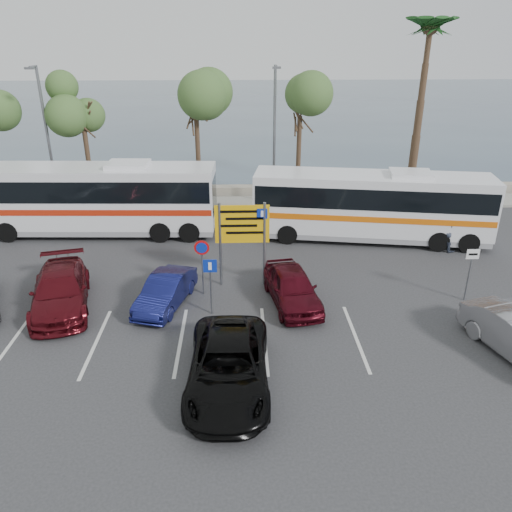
{
  "coord_description": "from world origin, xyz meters",
  "views": [
    {
      "loc": [
        0.88,
        -15.62,
        9.69
      ],
      "look_at": [
        1.55,
        3.0,
        1.38
      ],
      "focal_mm": 35.0,
      "sensor_mm": 36.0,
      "label": 1
    }
  ],
  "objects_px": {
    "street_lamp_left": "(46,132)",
    "street_lamp_right": "(275,130)",
    "car_maroon": "(60,290)",
    "car_red": "(292,287)",
    "suv_black": "(228,367)",
    "direction_sign": "(242,230)",
    "car_blue": "(166,291)",
    "pedestrian_far": "(449,231)",
    "coach_bus_left": "(96,201)",
    "coach_bus_right": "(371,208)"
  },
  "relations": [
    {
      "from": "street_lamp_left",
      "to": "street_lamp_right",
      "type": "xyz_separation_m",
      "value": [
        13.0,
        0.0,
        0.0
      ]
    },
    {
      "from": "street_lamp_right",
      "to": "coach_bus_right",
      "type": "distance_m",
      "value": 7.68
    },
    {
      "from": "car_blue",
      "to": "pedestrian_far",
      "type": "relative_size",
      "value": 1.9
    },
    {
      "from": "car_maroon",
      "to": "pedestrian_far",
      "type": "bearing_deg",
      "value": 2.68
    },
    {
      "from": "coach_bus_left",
      "to": "street_lamp_right",
      "type": "bearing_deg",
      "value": 23.58
    },
    {
      "from": "car_blue",
      "to": "pedestrian_far",
      "type": "xyz_separation_m",
      "value": [
        13.0,
        5.0,
        0.37
      ]
    },
    {
      "from": "coach_bus_left",
      "to": "pedestrian_far",
      "type": "distance_m",
      "value": 17.75
    },
    {
      "from": "coach_bus_right",
      "to": "pedestrian_far",
      "type": "height_order",
      "value": "coach_bus_right"
    },
    {
      "from": "street_lamp_left",
      "to": "car_blue",
      "type": "height_order",
      "value": "street_lamp_left"
    },
    {
      "from": "coach_bus_right",
      "to": "suv_black",
      "type": "relative_size",
      "value": 2.31
    },
    {
      "from": "street_lamp_right",
      "to": "suv_black",
      "type": "bearing_deg",
      "value": -98.36
    },
    {
      "from": "car_red",
      "to": "suv_black",
      "type": "bearing_deg",
      "value": -124.98
    },
    {
      "from": "street_lamp_left",
      "to": "car_maroon",
      "type": "relative_size",
      "value": 1.61
    },
    {
      "from": "car_blue",
      "to": "car_red",
      "type": "relative_size",
      "value": 0.9
    },
    {
      "from": "street_lamp_left",
      "to": "pedestrian_far",
      "type": "xyz_separation_m",
      "value": [
        21.0,
        -7.02,
        -3.62
      ]
    },
    {
      "from": "car_red",
      "to": "suv_black",
      "type": "relative_size",
      "value": 0.81
    },
    {
      "from": "street_lamp_right",
      "to": "suv_black",
      "type": "distance_m",
      "value": 17.63
    },
    {
      "from": "street_lamp_left",
      "to": "car_blue",
      "type": "bearing_deg",
      "value": -56.35
    },
    {
      "from": "direction_sign",
      "to": "street_lamp_right",
      "type": "bearing_deg",
      "value": 79.06
    },
    {
      "from": "suv_black",
      "to": "car_maroon",
      "type": "bearing_deg",
      "value": 143.71
    },
    {
      "from": "car_blue",
      "to": "car_maroon",
      "type": "relative_size",
      "value": 0.75
    },
    {
      "from": "car_maroon",
      "to": "car_red",
      "type": "xyz_separation_m",
      "value": [
        8.9,
        -0.0,
        -0.02
      ]
    },
    {
      "from": "street_lamp_right",
      "to": "car_maroon",
      "type": "relative_size",
      "value": 1.61
    },
    {
      "from": "suv_black",
      "to": "coach_bus_right",
      "type": "bearing_deg",
      "value": 59.99
    },
    {
      "from": "direction_sign",
      "to": "coach_bus_right",
      "type": "relative_size",
      "value": 0.3
    },
    {
      "from": "direction_sign",
      "to": "car_red",
      "type": "bearing_deg",
      "value": -41.84
    },
    {
      "from": "coach_bus_left",
      "to": "suv_black",
      "type": "height_order",
      "value": "coach_bus_left"
    },
    {
      "from": "direction_sign",
      "to": "car_blue",
      "type": "distance_m",
      "value": 3.9
    },
    {
      "from": "direction_sign",
      "to": "suv_black",
      "type": "xyz_separation_m",
      "value": [
        -0.5,
        -6.7,
        -1.71
      ]
    },
    {
      "from": "street_lamp_left",
      "to": "coach_bus_left",
      "type": "height_order",
      "value": "street_lamp_left"
    },
    {
      "from": "coach_bus_left",
      "to": "coach_bus_right",
      "type": "xyz_separation_m",
      "value": [
        14.0,
        -1.35,
        -0.09
      ]
    },
    {
      "from": "street_lamp_left",
      "to": "car_red",
      "type": "xyz_separation_m",
      "value": [
        12.9,
        -12.02,
        -3.89
      ]
    },
    {
      "from": "coach_bus_right",
      "to": "car_blue",
      "type": "height_order",
      "value": "coach_bus_right"
    },
    {
      "from": "coach_bus_right",
      "to": "car_red",
      "type": "xyz_separation_m",
      "value": [
        -4.6,
        -6.52,
        -0.98
      ]
    },
    {
      "from": "pedestrian_far",
      "to": "street_lamp_right",
      "type": "bearing_deg",
      "value": 20.94
    },
    {
      "from": "street_lamp_left",
      "to": "coach_bus_right",
      "type": "height_order",
      "value": "street_lamp_left"
    },
    {
      "from": "car_blue",
      "to": "car_maroon",
      "type": "bearing_deg",
      "value": -164.54
    },
    {
      "from": "direction_sign",
      "to": "car_red",
      "type": "height_order",
      "value": "direction_sign"
    },
    {
      "from": "suv_black",
      "to": "coach_bus_left",
      "type": "bearing_deg",
      "value": 119.82
    },
    {
      "from": "street_lamp_left",
      "to": "coach_bus_right",
      "type": "xyz_separation_m",
      "value": [
        17.5,
        -5.5,
        -2.92
      ]
    },
    {
      "from": "car_maroon",
      "to": "suv_black",
      "type": "distance_m",
      "value": 8.2
    },
    {
      "from": "street_lamp_right",
      "to": "car_red",
      "type": "relative_size",
      "value": 1.93
    },
    {
      "from": "street_lamp_left",
      "to": "direction_sign",
      "type": "xyz_separation_m",
      "value": [
        11.0,
        -10.32,
        -2.17
      ]
    },
    {
      "from": "coach_bus_right",
      "to": "car_blue",
      "type": "distance_m",
      "value": 11.57
    },
    {
      "from": "direction_sign",
      "to": "coach_bus_right",
      "type": "height_order",
      "value": "coach_bus_right"
    },
    {
      "from": "street_lamp_right",
      "to": "direction_sign",
      "type": "height_order",
      "value": "street_lamp_right"
    },
    {
      "from": "car_blue",
      "to": "car_red",
      "type": "xyz_separation_m",
      "value": [
        4.9,
        0.0,
        0.09
      ]
    },
    {
      "from": "car_red",
      "to": "car_blue",
      "type": "bearing_deg",
      "value": 170.66
    },
    {
      "from": "street_lamp_right",
      "to": "car_blue",
      "type": "height_order",
      "value": "street_lamp_right"
    },
    {
      "from": "street_lamp_left",
      "to": "car_blue",
      "type": "xyz_separation_m",
      "value": [
        8.0,
        -12.02,
        -3.99
      ]
    }
  ]
}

